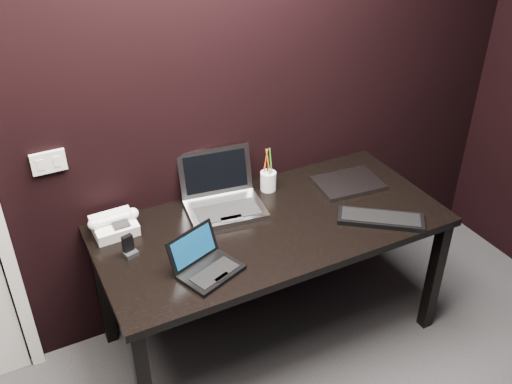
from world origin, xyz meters
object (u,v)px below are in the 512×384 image
desk (272,235)px  desk_phone (114,225)px  closed_laptop (348,183)px  netbook (206,265)px  ext_keyboard (381,219)px  pen_cup (268,180)px  silver_laptop (223,199)px  mobile_phone (129,248)px

desk → desk_phone: size_ratio=6.97×
desk_phone → closed_laptop: bearing=-7.0°
netbook → closed_laptop: netbook is taller
ext_keyboard → pen_cup: pen_cup is taller
desk_phone → pen_cup: 0.83m
silver_laptop → pen_cup: size_ratio=1.72×
ext_keyboard → closed_laptop: bearing=81.7°
silver_laptop → ext_keyboard: (0.64, -0.46, -0.04)m
ext_keyboard → pen_cup: (-0.35, 0.51, 0.04)m
silver_laptop → mobile_phone: (-0.53, -0.16, -0.01)m
desk → netbook: 0.48m
pen_cup → closed_laptop: bearing=-21.5°
netbook → closed_laptop: bearing=17.7°
desk → desk_phone: 0.76m
ext_keyboard → mobile_phone: 1.21m
desk_phone → mobile_phone: (0.01, -0.20, -0.01)m
mobile_phone → pen_cup: (0.82, 0.20, 0.02)m
desk → pen_cup: (0.13, 0.28, 0.13)m
netbook → ext_keyboard: (0.91, -0.04, -0.02)m
silver_laptop → mobile_phone: size_ratio=4.12×
closed_laptop → mobile_phone: (-1.22, -0.04, 0.03)m
mobile_phone → ext_keyboard: bearing=-14.5°
ext_keyboard → mobile_phone: (-1.17, 0.30, 0.03)m
closed_laptop → pen_cup: bearing=158.5°
desk_phone → mobile_phone: 0.20m
netbook → mobile_phone: netbook is taller
desk → pen_cup: bearing=65.6°
netbook → mobile_phone: size_ratio=3.14×
desk → netbook: netbook is taller
ext_keyboard → pen_cup: 0.62m
desk_phone → pen_cup: size_ratio=0.99×
desk_phone → pen_cup: (0.83, 0.01, 0.01)m
netbook → silver_laptop: silver_laptop is taller
netbook → ext_keyboard: size_ratio=0.77×
silver_laptop → desk_phone: bearing=175.8°
netbook → pen_cup: pen_cup is taller
ext_keyboard → desk_phone: desk_phone is taller
desk → desk_phone: bearing=158.9°
desk → mobile_phone: size_ratio=16.66×
desk → desk_phone: (-0.70, 0.27, 0.12)m
netbook → pen_cup: (0.55, 0.46, 0.02)m
closed_laptop → desk: bearing=-167.4°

